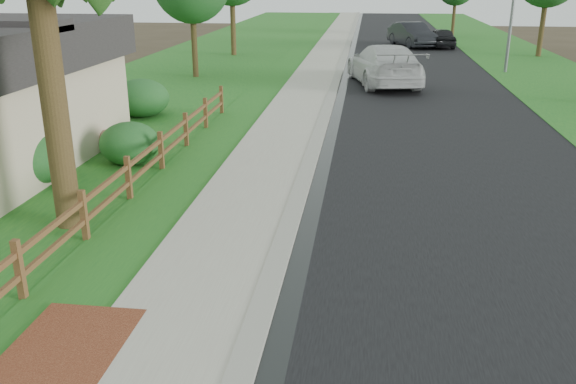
# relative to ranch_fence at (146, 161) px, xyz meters

# --- Properties ---
(ground) EXTENTS (120.00, 120.00, 0.00)m
(ground) POSITION_rel_ranch_fence_xyz_m (3.60, -6.40, -0.62)
(ground) COLOR #392F1F
(road) EXTENTS (8.00, 90.00, 0.02)m
(road) POSITION_rel_ranch_fence_xyz_m (8.20, 28.60, -0.61)
(road) COLOR black
(road) RESTS_ON ground
(curb) EXTENTS (0.40, 90.00, 0.12)m
(curb) POSITION_rel_ranch_fence_xyz_m (4.00, 28.60, -0.56)
(curb) COLOR gray
(curb) RESTS_ON ground
(wet_gutter) EXTENTS (0.50, 90.00, 0.00)m
(wet_gutter) POSITION_rel_ranch_fence_xyz_m (4.35, 28.60, -0.60)
(wet_gutter) COLOR black
(wet_gutter) RESTS_ON road
(sidewalk) EXTENTS (2.20, 90.00, 0.10)m
(sidewalk) POSITION_rel_ranch_fence_xyz_m (2.70, 28.60, -0.57)
(sidewalk) COLOR #A29C8D
(sidewalk) RESTS_ON ground
(grass_strip) EXTENTS (1.60, 90.00, 0.06)m
(grass_strip) POSITION_rel_ranch_fence_xyz_m (0.80, 28.60, -0.59)
(grass_strip) COLOR #195A1F
(grass_strip) RESTS_ON ground
(lawn_near) EXTENTS (9.00, 90.00, 0.04)m
(lawn_near) POSITION_rel_ranch_fence_xyz_m (-4.40, 28.60, -0.60)
(lawn_near) COLOR #195A1F
(lawn_near) RESTS_ON ground
(verge_far) EXTENTS (6.00, 90.00, 0.04)m
(verge_far) POSITION_rel_ranch_fence_xyz_m (15.10, 28.60, -0.60)
(verge_far) COLOR #195A1F
(verge_far) RESTS_ON ground
(brick_patch) EXTENTS (1.60, 2.40, 0.11)m
(brick_patch) POSITION_rel_ranch_fence_xyz_m (1.40, -7.40, -0.56)
(brick_patch) COLOR brown
(brick_patch) RESTS_ON ground
(ranch_fence) EXTENTS (0.12, 16.92, 1.10)m
(ranch_fence) POSITION_rel_ranch_fence_xyz_m (0.00, 0.00, 0.00)
(ranch_fence) COLOR #4F2F1A
(ranch_fence) RESTS_ON ground
(white_suv) EXTENTS (4.06, 7.10, 1.94)m
(white_suv) POSITION_rel_ranch_fence_xyz_m (6.33, 15.87, 0.37)
(white_suv) COLOR silver
(white_suv) RESTS_ON road
(dark_car_mid) EXTENTS (2.01, 4.26, 1.41)m
(dark_car_mid) POSITION_rel_ranch_fence_xyz_m (10.80, 32.53, 0.11)
(dark_car_mid) COLOR black
(dark_car_mid) RESTS_ON road
(dark_car_far) EXTENTS (3.59, 5.60, 1.74)m
(dark_car_far) POSITION_rel_ranch_fence_xyz_m (8.69, 32.77, 0.27)
(dark_car_far) COLOR black
(dark_car_far) RESTS_ON road
(boulder) EXTENTS (1.20, 1.02, 0.68)m
(boulder) POSITION_rel_ranch_fence_xyz_m (-2.14, 2.88, -0.28)
(boulder) COLOR brown
(boulder) RESTS_ON ground
(shrub_b) EXTENTS (2.66, 2.66, 1.41)m
(shrub_b) POSITION_rel_ranch_fence_xyz_m (-2.90, -0.31, 0.09)
(shrub_b) COLOR #1B4E24
(shrub_b) RESTS_ON ground
(shrub_c) EXTENTS (2.22, 2.22, 1.21)m
(shrub_c) POSITION_rel_ranch_fence_xyz_m (-1.08, 1.66, -0.01)
(shrub_c) COLOR #1B4E24
(shrub_c) RESTS_ON ground
(shrub_d) EXTENTS (2.30, 2.30, 1.43)m
(shrub_d) POSITION_rel_ranch_fence_xyz_m (-2.90, 7.60, 0.10)
(shrub_d) COLOR #1B4E24
(shrub_d) RESTS_ON ground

